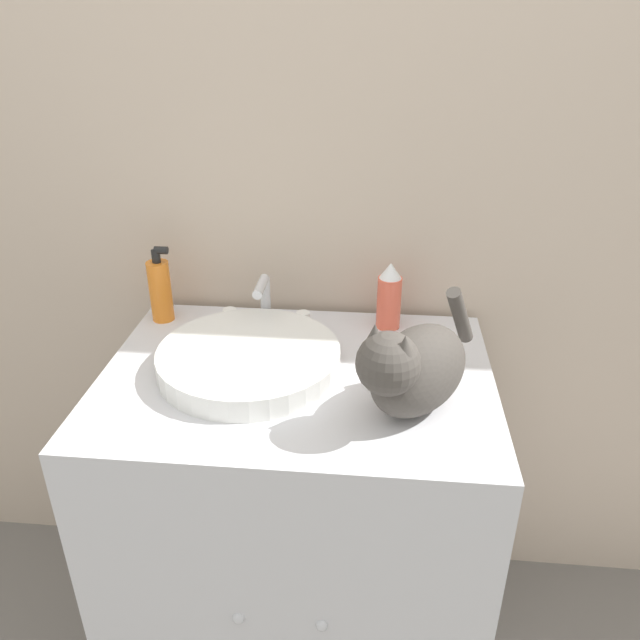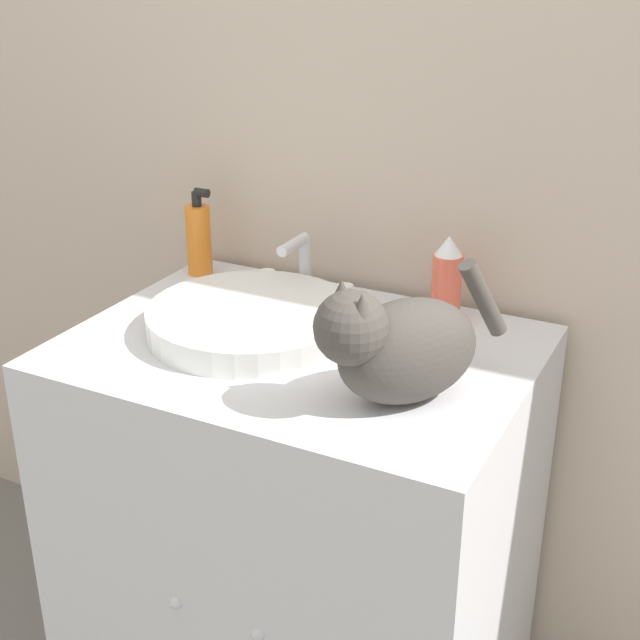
# 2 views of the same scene
# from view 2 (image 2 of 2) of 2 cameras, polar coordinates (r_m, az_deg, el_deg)

# --- Properties ---
(wall_back) EXTENTS (6.00, 0.05, 2.50)m
(wall_back) POSITION_cam_2_polar(r_m,az_deg,el_deg) (1.73, 4.05, 15.73)
(wall_back) COLOR #C6B29E
(wall_back) RESTS_ON ground_plane
(vanity_cabinet) EXTENTS (0.80, 0.61, 0.82)m
(vanity_cabinet) POSITION_cam_2_polar(r_m,az_deg,el_deg) (1.77, -1.24, -13.75)
(vanity_cabinet) COLOR silver
(vanity_cabinet) RESTS_ON ground_plane
(sink_basin) EXTENTS (0.38, 0.38, 0.05)m
(sink_basin) POSITION_cam_2_polar(r_m,az_deg,el_deg) (1.60, -4.37, 0.00)
(sink_basin) COLOR white
(sink_basin) RESTS_ON vanity_cabinet
(faucet) EXTENTS (0.21, 0.11, 0.13)m
(faucet) POSITION_cam_2_polar(r_m,az_deg,el_deg) (1.74, -1.13, 3.28)
(faucet) COLOR silver
(faucet) RESTS_ON vanity_cabinet
(cat) EXTENTS (0.26, 0.31, 0.21)m
(cat) POSITION_cam_2_polar(r_m,az_deg,el_deg) (1.34, 4.96, -1.59)
(cat) COLOR #47423D
(cat) RESTS_ON vanity_cabinet
(soap_bottle) EXTENTS (0.05, 0.05, 0.19)m
(soap_bottle) POSITION_cam_2_polar(r_m,az_deg,el_deg) (1.87, -7.76, 5.22)
(soap_bottle) COLOR orange
(soap_bottle) RESTS_ON vanity_cabinet
(spray_bottle) EXTENTS (0.06, 0.06, 0.16)m
(spray_bottle) POSITION_cam_2_polar(r_m,az_deg,el_deg) (1.65, 8.12, 2.62)
(spray_bottle) COLOR #EF6047
(spray_bottle) RESTS_ON vanity_cabinet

